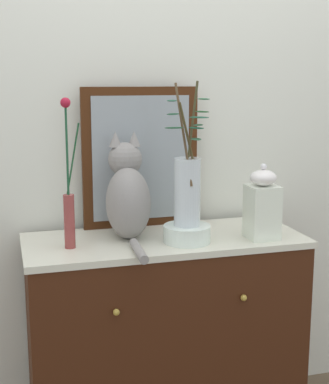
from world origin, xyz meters
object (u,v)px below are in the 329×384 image
cat_sitting (128,195)px  vase_glass_clear (187,187)px  mirror_leaning (141,158)px  jar_lidded_porcelain (262,205)px  vase_slim_green (69,203)px  sideboard (165,339)px  bowl_porcelain (187,234)px

cat_sitting → vase_glass_clear: vase_glass_clear is taller
mirror_leaning → cat_sitting: (-0.09, -0.16, -0.12)m
mirror_leaning → jar_lidded_porcelain: (0.40, -0.31, -0.16)m
vase_slim_green → sideboard: bearing=5.9°
vase_glass_clear → mirror_leaning: bearing=111.0°
jar_lidded_porcelain → mirror_leaning: bearing=142.2°
cat_sitting → vase_slim_green: vase_slim_green is taller
sideboard → jar_lidded_porcelain: (0.36, -0.11, 0.55)m
vase_slim_green → bowl_porcelain: vase_slim_green is taller
mirror_leaning → jar_lidded_porcelain: 0.53m
cat_sitting → bowl_porcelain: size_ratio=2.62×
sideboard → vase_slim_green: 0.70m
cat_sitting → mirror_leaning: bearing=60.4°
sideboard → cat_sitting: cat_sitting is taller
vase_glass_clear → jar_lidded_porcelain: (0.29, -0.03, -0.08)m
vase_glass_clear → bowl_porcelain: bearing=95.3°
mirror_leaning → bowl_porcelain: bearing=-68.9°
mirror_leaning → vase_slim_green: mirror_leaning is taller
cat_sitting → jar_lidded_porcelain: (0.49, -0.15, -0.04)m
mirror_leaning → cat_sitting: 0.22m
sideboard → jar_lidded_porcelain: 0.67m
sideboard → mirror_leaning: 0.74m
sideboard → vase_glass_clear: size_ratio=2.03×
sideboard → vase_glass_clear: bearing=-52.8°
mirror_leaning → vase_slim_green: 0.42m
sideboard → vase_slim_green: size_ratio=2.00×
mirror_leaning → jar_lidded_porcelain: mirror_leaning is taller
mirror_leaning → sideboard: bearing=-77.3°
vase_slim_green → vase_glass_clear: bearing=-6.1°
mirror_leaning → vase_glass_clear: (0.11, -0.28, -0.07)m
bowl_porcelain → jar_lidded_porcelain: 0.31m
sideboard → bowl_porcelain: size_ratio=6.08×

